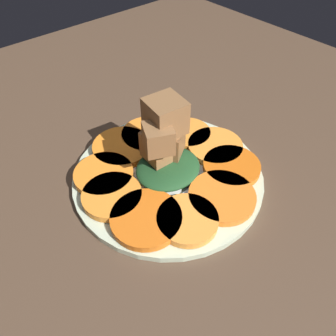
{
  "coord_description": "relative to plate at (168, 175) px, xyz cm",
  "views": [
    {
      "loc": [
        -22.47,
        -25.61,
        38.66
      ],
      "look_at": [
        0.0,
        0.0,
        4.1
      ],
      "focal_mm": 35.0,
      "sensor_mm": 36.0,
      "label": 1
    }
  ],
  "objects": [
    {
      "name": "carrot_slice_1",
      "position": [
        -4.02,
        -8.41,
        1.12
      ],
      "size": [
        8.12,
        8.12,
        1.07
      ],
      "primitive_type": "cylinder",
      "color": "orange",
      "rests_on": "plate"
    },
    {
      "name": "carrot_slice_3",
      "position": [
        7.76,
        -5.74,
        1.12
      ],
      "size": [
        8.63,
        8.63,
        1.07
      ],
      "primitive_type": "cylinder",
      "color": "#D66114",
      "rests_on": "plate"
    },
    {
      "name": "carrot_slice_0",
      "position": [
        -7.94,
        -4.72,
        1.12
      ],
      "size": [
        9.47,
        9.47,
        1.07
      ],
      "primitive_type": "cylinder",
      "color": "orange",
      "rests_on": "plate"
    },
    {
      "name": "center_pile",
      "position": [
        0.14,
        0.79,
        5.09
      ],
      "size": [
        9.92,
        8.92,
        11.63
      ],
      "color": "#1E4723",
      "rests_on": "plate"
    },
    {
      "name": "fork",
      "position": [
        -0.48,
        -5.12,
        0.78
      ],
      "size": [
        18.47,
        2.73,
        0.4
      ],
      "rotation": [
        0.0,
        0.0,
        0.06
      ],
      "color": "silver",
      "rests_on": "plate"
    },
    {
      "name": "carrot_slice_8",
      "position": [
        -7.71,
        5.6,
        1.12
      ],
      "size": [
        8.76,
        8.76,
        1.07
      ],
      "primitive_type": "cylinder",
      "color": "orange",
      "rests_on": "plate"
    },
    {
      "name": "carrot_slice_7",
      "position": [
        -2.15,
        8.81,
        1.12
      ],
      "size": [
        9.33,
        9.33,
        1.07
      ],
      "primitive_type": "cylinder",
      "color": "orange",
      "rests_on": "plate"
    },
    {
      "name": "carrot_slice_5",
      "position": [
        8.15,
        4.25,
        1.12
      ],
      "size": [
        7.56,
        7.56,
        1.07
      ],
      "primitive_type": "cylinder",
      "color": "orange",
      "rests_on": "plate"
    },
    {
      "name": "carrot_slice_6",
      "position": [
        2.98,
        8.32,
        1.12
      ],
      "size": [
        9.02,
        9.02,
        1.07
      ],
      "primitive_type": "cylinder",
      "color": "orange",
      "rests_on": "plate"
    },
    {
      "name": "carrot_slice_9",
      "position": [
        -9.13,
        1.39,
        1.12
      ],
      "size": [
        8.39,
        8.39,
        1.07
      ],
      "primitive_type": "cylinder",
      "color": "orange",
      "rests_on": "plate"
    },
    {
      "name": "carrot_slice_2",
      "position": [
        2.24,
        -8.77,
        1.12
      ],
      "size": [
        9.36,
        9.36,
        1.07
      ],
      "primitive_type": "cylinder",
      "color": "orange",
      "rests_on": "plate"
    },
    {
      "name": "carrot_slice_4",
      "position": [
        9.22,
        -0.99,
        1.12
      ],
      "size": [
        8.8,
        8.8,
        1.07
      ],
      "primitive_type": "cylinder",
      "color": "orange",
      "rests_on": "plate"
    },
    {
      "name": "table_slab",
      "position": [
        0.0,
        0.0,
        -1.52
      ],
      "size": [
        120.0,
        120.0,
        2.0
      ],
      "primitive_type": "cube",
      "color": "#4C3828",
      "rests_on": "ground"
    },
    {
      "name": "plate",
      "position": [
        0.0,
        0.0,
        0.0
      ],
      "size": [
        28.51,
        28.51,
        1.05
      ],
      "color": "beige",
      "rests_on": "table_slab"
    }
  ]
}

